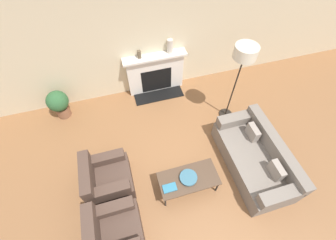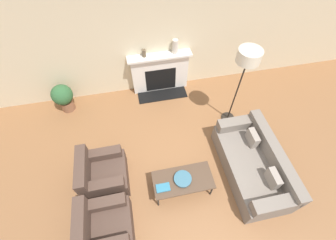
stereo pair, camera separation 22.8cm
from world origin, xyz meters
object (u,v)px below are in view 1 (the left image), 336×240
(armchair_near, at_px, (114,232))
(coffee_table, at_px, (189,179))
(fireplace, at_px, (156,74))
(couch, at_px, (256,158))
(bowl, at_px, (188,178))
(mantel_vase_left, at_px, (139,54))
(mantel_vase_center_left, at_px, (170,46))
(floor_lamp, at_px, (244,58))
(book, at_px, (170,188))
(armchair_far, at_px, (107,179))
(potted_plant, at_px, (59,103))

(armchair_near, relative_size, coffee_table, 0.75)
(fireplace, xyz_separation_m, couch, (1.35, -2.68, -0.22))
(bowl, bearing_deg, coffee_table, -5.31)
(fireplace, xyz_separation_m, mantel_vase_left, (-0.34, 0.02, 0.63))
(couch, distance_m, mantel_vase_center_left, 3.02)
(couch, xyz_separation_m, coffee_table, (-1.44, -0.08, 0.09))
(fireplace, bearing_deg, mantel_vase_left, 177.49)
(bowl, relative_size, floor_lamp, 0.17)
(armchair_near, distance_m, book, 1.14)
(armchair_far, relative_size, potted_plant, 1.11)
(book, bearing_deg, potted_plant, 125.76)
(mantel_vase_left, bearing_deg, mantel_vase_center_left, 0.00)
(armchair_far, relative_size, book, 3.33)
(floor_lamp, bearing_deg, fireplace, 136.55)
(coffee_table, distance_m, floor_lamp, 2.44)
(mantel_vase_left, bearing_deg, bowl, -84.89)
(fireplace, height_order, bowl, fireplace)
(couch, bearing_deg, bowl, -87.04)
(fireplace, relative_size, coffee_table, 1.39)
(book, bearing_deg, fireplace, 80.47)
(floor_lamp, relative_size, potted_plant, 2.63)
(couch, bearing_deg, floor_lamp, 178.08)
(couch, bearing_deg, book, -85.16)
(couch, xyz_separation_m, book, (-1.81, -0.15, 0.13))
(book, bearing_deg, floor_lamp, 39.09)
(couch, bearing_deg, mantel_vase_center_left, -160.18)
(floor_lamp, distance_m, mantel_vase_left, 2.25)
(fireplace, relative_size, floor_lamp, 0.78)
(couch, distance_m, potted_plant, 4.43)
(armchair_far, bearing_deg, mantel_vase_left, -27.02)
(mantel_vase_center_left, bearing_deg, mantel_vase_left, 180.00)
(bowl, relative_size, mantel_vase_left, 1.77)
(floor_lamp, relative_size, mantel_vase_left, 10.66)
(potted_plant, bearing_deg, floor_lamp, -16.03)
(bowl, bearing_deg, fireplace, 88.00)
(couch, distance_m, coffee_table, 1.44)
(book, relative_size, mantel_vase_left, 1.35)
(fireplace, bearing_deg, potted_plant, -174.07)
(potted_plant, bearing_deg, fireplace, 5.93)
(book, bearing_deg, armchair_far, 153.39)
(armchair_near, bearing_deg, couch, -78.98)
(book, distance_m, mantel_vase_center_left, 3.08)
(fireplace, xyz_separation_m, mantel_vase_center_left, (0.37, 0.02, 0.71))
(armchair_near, bearing_deg, coffee_table, -71.39)
(couch, relative_size, bowl, 5.92)
(mantel_vase_center_left, bearing_deg, bowl, -99.61)
(mantel_vase_left, relative_size, potted_plant, 0.25)
(fireplace, bearing_deg, couch, -63.37)
(mantel_vase_center_left, relative_size, potted_plant, 0.45)
(armchair_far, bearing_deg, coffee_table, -107.33)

